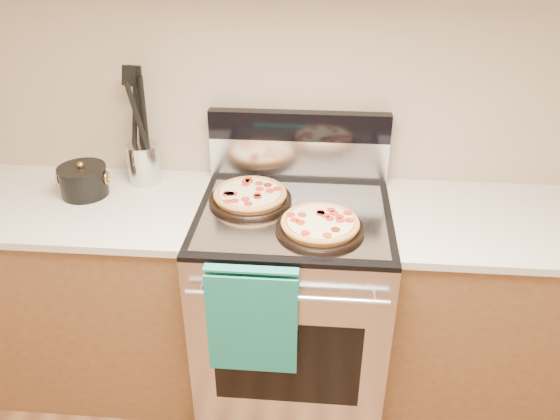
# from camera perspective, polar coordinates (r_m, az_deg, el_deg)

# --- Properties ---
(wall_back) EXTENTS (4.00, 0.00, 4.00)m
(wall_back) POSITION_cam_1_polar(r_m,az_deg,el_deg) (2.28, 2.16, 13.63)
(wall_back) COLOR tan
(wall_back) RESTS_ON ground
(range_body) EXTENTS (0.76, 0.68, 0.90)m
(range_body) POSITION_cam_1_polar(r_m,az_deg,el_deg) (2.39, 1.31, -10.04)
(range_body) COLOR #B7B7BC
(range_body) RESTS_ON ground
(oven_window) EXTENTS (0.56, 0.01, 0.40)m
(oven_window) POSITION_cam_1_polar(r_m,az_deg,el_deg) (2.15, 0.71, -15.76)
(oven_window) COLOR black
(oven_window) RESTS_ON range_body
(cooktop) EXTENTS (0.76, 0.68, 0.02)m
(cooktop) POSITION_cam_1_polar(r_m,az_deg,el_deg) (2.13, 1.45, -0.49)
(cooktop) COLOR black
(cooktop) RESTS_ON range_body
(backsplash_lower) EXTENTS (0.76, 0.06, 0.18)m
(backsplash_lower) POSITION_cam_1_polar(r_m,az_deg,el_deg) (2.36, 1.95, 5.40)
(backsplash_lower) COLOR silver
(backsplash_lower) RESTS_ON cooktop
(backsplash_upper) EXTENTS (0.76, 0.06, 0.12)m
(backsplash_upper) POSITION_cam_1_polar(r_m,az_deg,el_deg) (2.30, 2.02, 8.80)
(backsplash_upper) COLOR black
(backsplash_upper) RESTS_ON backsplash_lower
(oven_handle) EXTENTS (0.70, 0.03, 0.03)m
(oven_handle) POSITION_cam_1_polar(r_m,az_deg,el_deg) (1.88, 0.69, -9.14)
(oven_handle) COLOR silver
(oven_handle) RESTS_ON range_body
(dish_towel) EXTENTS (0.32, 0.05, 0.42)m
(dish_towel) POSITION_cam_1_polar(r_m,az_deg,el_deg) (1.96, -2.90, -11.23)
(dish_towel) COLOR #187A66
(dish_towel) RESTS_ON oven_handle
(foil_sheet) EXTENTS (0.70, 0.55, 0.01)m
(foil_sheet) POSITION_cam_1_polar(r_m,az_deg,el_deg) (2.10, 1.41, -0.60)
(foil_sheet) COLOR gray
(foil_sheet) RESTS_ON cooktop
(cabinet_left) EXTENTS (1.00, 0.62, 0.88)m
(cabinet_left) POSITION_cam_1_polar(r_m,az_deg,el_deg) (2.61, -18.50, -8.25)
(cabinet_left) COLOR brown
(cabinet_left) RESTS_ON ground
(countertop_left) EXTENTS (1.02, 0.64, 0.03)m
(countertop_left) POSITION_cam_1_polar(r_m,az_deg,el_deg) (2.37, -20.23, 0.49)
(countertop_left) COLOR beige
(countertop_left) RESTS_ON cabinet_left
(cabinet_right) EXTENTS (1.00, 0.62, 0.88)m
(cabinet_right) POSITION_cam_1_polar(r_m,az_deg,el_deg) (2.54, 21.89, -10.15)
(cabinet_right) COLOR brown
(cabinet_right) RESTS_ON ground
(countertop_right) EXTENTS (1.02, 0.64, 0.03)m
(countertop_right) POSITION_cam_1_polar(r_m,az_deg,el_deg) (2.30, 23.99, -1.33)
(countertop_right) COLOR beige
(countertop_right) RESTS_ON cabinet_right
(pepperoni_pizza_back) EXTENTS (0.37, 0.37, 0.04)m
(pepperoni_pizza_back) POSITION_cam_1_polar(r_m,az_deg,el_deg) (2.19, -3.13, 1.49)
(pepperoni_pizza_back) COLOR #C57A3C
(pepperoni_pizza_back) RESTS_ON foil_sheet
(pepperoni_pizza_front) EXTENTS (0.42, 0.42, 0.04)m
(pepperoni_pizza_front) POSITION_cam_1_polar(r_m,az_deg,el_deg) (2.00, 4.21, -1.56)
(pepperoni_pizza_front) COLOR #C57A3C
(pepperoni_pizza_front) RESTS_ON foil_sheet
(utensil_crock) EXTENTS (0.16, 0.16, 0.17)m
(utensil_crock) POSITION_cam_1_polar(r_m,az_deg,el_deg) (2.42, -14.04, 4.80)
(utensil_crock) COLOR silver
(utensil_crock) RESTS_ON countertop_left
(saucepan) EXTENTS (0.20, 0.20, 0.12)m
(saucepan) POSITION_cam_1_polar(r_m,az_deg,el_deg) (2.39, -19.82, 2.77)
(saucepan) COLOR black
(saucepan) RESTS_ON countertop_left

